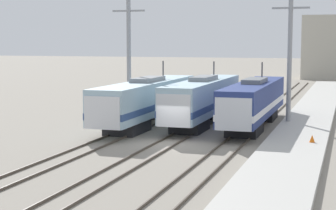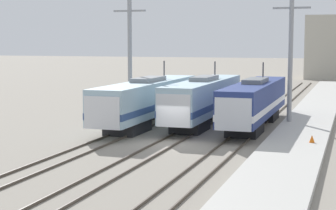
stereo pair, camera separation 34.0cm
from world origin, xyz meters
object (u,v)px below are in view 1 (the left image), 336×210
(locomotive_far_left, at_px, (146,101))
(catenary_tower_right, at_px, (290,57))
(locomotive_center, at_px, (202,100))
(traffic_cone, at_px, (312,139))
(locomotive_far_right, at_px, (253,102))
(catenary_tower_left, at_px, (129,56))

(locomotive_far_left, distance_m, catenary_tower_right, 12.32)
(locomotive_center, xyz_separation_m, traffic_cone, (9.48, -7.89, -1.45))
(locomotive_far_right, height_order, catenary_tower_left, catenary_tower_left)
(locomotive_center, bearing_deg, locomotive_far_right, -1.86)
(locomotive_far_left, bearing_deg, catenary_tower_left, 129.72)
(locomotive_center, bearing_deg, catenary_tower_right, 12.44)
(locomotive_far_right, bearing_deg, traffic_cone, -56.35)
(catenary_tower_left, bearing_deg, traffic_cone, -29.49)
(traffic_cone, bearing_deg, catenary_tower_right, 105.06)
(catenary_tower_left, height_order, catenary_tower_right, same)
(locomotive_center, bearing_deg, catenary_tower_left, 167.94)
(locomotive_far_right, relative_size, traffic_cone, 35.63)
(locomotive_far_left, xyz_separation_m, catenary_tower_right, (11.27, 3.42, 3.61))
(locomotive_center, xyz_separation_m, locomotive_far_right, (4.33, -0.14, -0.05))
(traffic_cone, bearing_deg, locomotive_far_left, 156.53)
(locomotive_center, xyz_separation_m, catenary_tower_left, (-7.17, 1.53, 3.58))
(traffic_cone, bearing_deg, catenary_tower_left, 150.51)
(locomotive_far_left, relative_size, catenary_tower_right, 1.67)
(locomotive_far_right, distance_m, traffic_cone, 9.41)
(locomotive_far_right, distance_m, catenary_tower_left, 12.17)
(catenary_tower_right, bearing_deg, locomotive_far_right, -147.47)
(locomotive_far_right, xyz_separation_m, catenary_tower_left, (-11.49, 1.67, 3.63))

